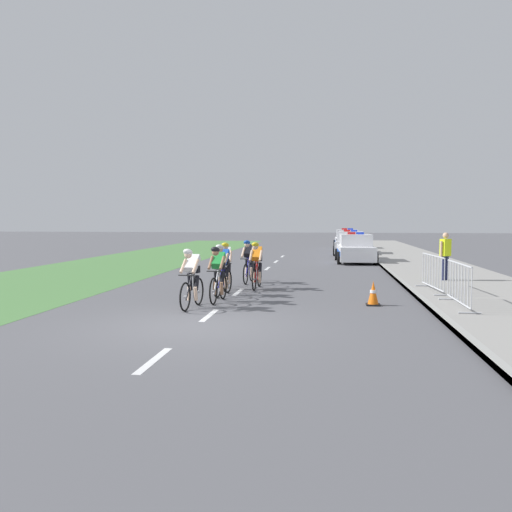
# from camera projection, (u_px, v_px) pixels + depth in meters

# --- Properties ---
(ground_plane) EXTENTS (160.00, 160.00, 0.00)m
(ground_plane) POSITION_uv_depth(u_px,v_px,m) (197.00, 325.00, 11.23)
(ground_plane) COLOR #56565B
(sidewalk_slab) EXTENTS (4.27, 60.00, 0.12)m
(sidewalk_slab) POSITION_uv_depth(u_px,v_px,m) (430.00, 268.00, 24.07)
(sidewalk_slab) COLOR gray
(sidewalk_slab) RESTS_ON ground
(kerb_edge) EXTENTS (0.16, 60.00, 0.13)m
(kerb_edge) POSITION_uv_depth(u_px,v_px,m) (384.00, 267.00, 24.35)
(kerb_edge) COLOR #9E9E99
(kerb_edge) RESTS_ON ground
(grass_verge) EXTENTS (7.00, 60.00, 0.01)m
(grass_verge) POSITION_uv_depth(u_px,v_px,m) (117.00, 265.00, 26.09)
(grass_verge) COLOR #4C7F42
(grass_verge) RESTS_ON ground
(lane_markings_centre) EXTENTS (0.14, 25.60, 0.01)m
(lane_markings_centre) POSITION_uv_depth(u_px,v_px,m) (256.00, 278.00, 20.29)
(lane_markings_centre) COLOR white
(lane_markings_centre) RESTS_ON ground
(cyclist_lead) EXTENTS (0.44, 1.72, 1.56)m
(cyclist_lead) POSITION_uv_depth(u_px,v_px,m) (192.00, 278.00, 13.32)
(cyclist_lead) COLOR black
(cyclist_lead) RESTS_ON ground
(cyclist_second) EXTENTS (0.43, 1.72, 1.56)m
(cyclist_second) POSITION_uv_depth(u_px,v_px,m) (218.00, 273.00, 14.33)
(cyclist_second) COLOR black
(cyclist_second) RESTS_ON ground
(cyclist_third) EXTENTS (0.45, 1.72, 1.56)m
(cyclist_third) POSITION_uv_depth(u_px,v_px,m) (223.00, 269.00, 15.59)
(cyclist_third) COLOR black
(cyclist_third) RESTS_ON ground
(cyclist_fourth) EXTENTS (0.45, 1.72, 1.56)m
(cyclist_fourth) POSITION_uv_depth(u_px,v_px,m) (226.00, 265.00, 16.85)
(cyclist_fourth) COLOR black
(cyclist_fourth) RESTS_ON ground
(cyclist_fifth) EXTENTS (0.42, 1.72, 1.56)m
(cyclist_fifth) POSITION_uv_depth(u_px,v_px,m) (257.00, 265.00, 17.10)
(cyclist_fifth) COLOR black
(cyclist_fifth) RESTS_ON ground
(cyclist_sixth) EXTENTS (0.44, 1.72, 1.56)m
(cyclist_sixth) POSITION_uv_depth(u_px,v_px,m) (249.00, 261.00, 18.69)
(cyclist_sixth) COLOR black
(cyclist_sixth) RESTS_ON ground
(police_car_nearest) EXTENTS (2.09, 4.45, 1.59)m
(police_car_nearest) POSITION_uv_depth(u_px,v_px,m) (355.00, 249.00, 27.70)
(police_car_nearest) COLOR white
(police_car_nearest) RESTS_ON ground
(police_car_second) EXTENTS (2.26, 4.52, 1.59)m
(police_car_second) POSITION_uv_depth(u_px,v_px,m) (350.00, 244.00, 33.74)
(police_car_second) COLOR white
(police_car_second) RESTS_ON ground
(police_car_third) EXTENTS (2.01, 4.40, 1.59)m
(police_car_third) POSITION_uv_depth(u_px,v_px,m) (347.00, 240.00, 39.75)
(police_car_third) COLOR white
(police_car_third) RESTS_ON ground
(crowd_barrier_front) EXTENTS (0.51, 2.32, 1.07)m
(crowd_barrier_front) POSITION_uv_depth(u_px,v_px,m) (459.00, 285.00, 12.95)
(crowd_barrier_front) COLOR #B7BABF
(crowd_barrier_front) RESTS_ON sidewalk_slab
(crowd_barrier_middle) EXTENTS (0.67, 2.32, 1.07)m
(crowd_barrier_middle) POSITION_uv_depth(u_px,v_px,m) (433.00, 273.00, 15.77)
(crowd_barrier_middle) COLOR #B7BABF
(crowd_barrier_middle) RESTS_ON sidewalk_slab
(traffic_cone_near) EXTENTS (0.36, 0.36, 0.64)m
(traffic_cone_near) POSITION_uv_depth(u_px,v_px,m) (373.00, 294.00, 13.81)
(traffic_cone_near) COLOR black
(traffic_cone_near) RESTS_ON ground
(spectator_closest) EXTENTS (0.45, 0.40, 1.68)m
(spectator_closest) POSITION_uv_depth(u_px,v_px,m) (445.00, 253.00, 18.50)
(spectator_closest) COLOR #23284C
(spectator_closest) RESTS_ON sidewalk_slab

